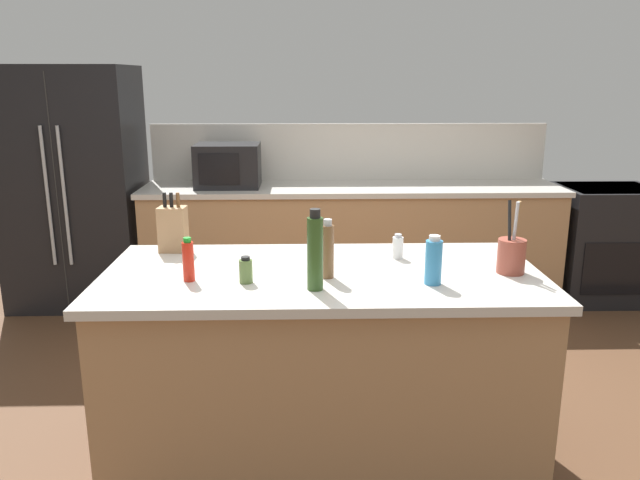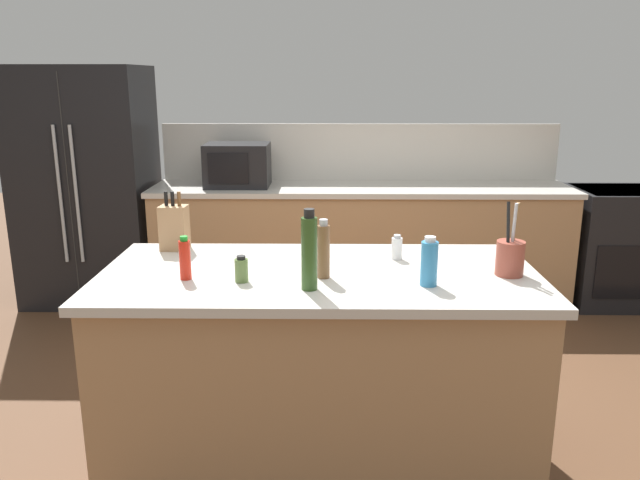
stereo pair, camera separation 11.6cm
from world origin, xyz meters
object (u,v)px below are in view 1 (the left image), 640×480
refrigerator (75,188)px  hot_sauce_bottle (188,261)px  knife_block (173,228)px  spice_jar_oregano (246,271)px  range_oven (604,243)px  salt_shaker (398,247)px  olive_oil_bottle (315,252)px  microwave (228,165)px  utensil_crock (511,255)px  pepper_grinder (328,250)px  dish_soap_bottle (433,261)px

refrigerator → hot_sauce_bottle: size_ratio=9.92×
knife_block → spice_jar_oregano: size_ratio=2.57×
range_oven → salt_shaker: salt_shaker is taller
olive_oil_bottle → spice_jar_oregano: 0.32m
microwave → olive_oil_bottle: microwave is taller
utensil_crock → pepper_grinder: utensil_crock is taller
range_oven → hot_sauce_bottle: bearing=-141.5°
knife_block → hot_sauce_bottle: 0.49m
utensil_crock → range_oven: bearing=55.6°
knife_block → spice_jar_oregano: 0.64m
dish_soap_bottle → spice_jar_oregano: 0.77m
knife_block → hot_sauce_bottle: size_ratio=1.55×
olive_oil_bottle → refrigerator: bearing=126.4°
range_oven → salt_shaker: bearing=-134.8°
microwave → salt_shaker: (1.02, -2.00, -0.11)m
utensil_crock → dish_soap_bottle: 0.40m
hot_sauce_bottle → pepper_grinder: 0.58m
pepper_grinder → olive_oil_bottle: bearing=-110.0°
microwave → spice_jar_oregano: (0.34, -2.35, -0.11)m
knife_block → dish_soap_bottle: knife_block is taller
microwave → salt_shaker: bearing=-62.9°
hot_sauce_bottle → pepper_grinder: (0.58, 0.03, 0.03)m
salt_shaker → hot_sauce_bottle: bearing=-161.3°
microwave → pepper_grinder: bearing=-73.4°
range_oven → olive_oil_bottle: olive_oil_bottle is taller
utensil_crock → dish_soap_bottle: bearing=-159.0°
microwave → pepper_grinder: 2.39m
utensil_crock → spice_jar_oregano: utensil_crock is taller
refrigerator → pepper_grinder: size_ratio=7.29×
refrigerator → spice_jar_oregano: bearing=-57.1°
range_oven → utensil_crock: (-1.53, -2.24, 0.56)m
hot_sauce_bottle → olive_oil_bottle: olive_oil_bottle is taller
range_oven → olive_oil_bottle: bearing=-134.4°
knife_block → spice_jar_oregano: (0.40, -0.50, -0.06)m
utensil_crock → hot_sauce_bottle: (-1.38, -0.07, 0.01)m
range_oven → utensil_crock: 2.77m
range_oven → knife_block: 3.63m
dish_soap_bottle → spice_jar_oregano: size_ratio=1.82×
range_oven → dish_soap_bottle: bearing=-128.6°
pepper_grinder → microwave: bearing=106.6°
knife_block → microwave: bearing=92.6°
refrigerator → utensil_crock: 3.54m
microwave → salt_shaker: 2.25m
refrigerator → dish_soap_bottle: size_ratio=9.01×
microwave → salt_shaker: microwave is taller
knife_block → utensil_crock: 1.59m
microwave → utensil_crock: bearing=-56.5°
refrigerator → hot_sauce_bottle: refrigerator is taller
pepper_grinder → utensil_crock: bearing=3.2°
hot_sauce_bottle → salt_shaker: 0.97m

